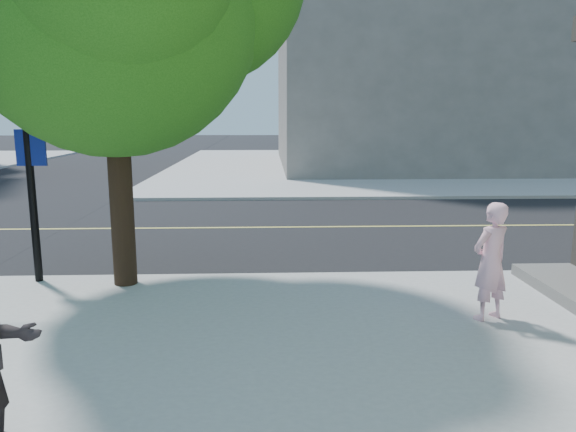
{
  "coord_description": "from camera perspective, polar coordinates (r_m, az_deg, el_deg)",
  "views": [
    {
      "loc": [
        4.15,
        -9.27,
        2.85
      ],
      "look_at": [
        4.48,
        -0.9,
        1.3
      ],
      "focal_mm": 34.26,
      "sensor_mm": 36.0,
      "label": 1
    }
  ],
  "objects": [
    {
      "name": "filler_ne",
      "position": [
        33.06,
        15.89,
        17.51
      ],
      "size": [
        18.0,
        16.0,
        14.0
      ],
      "primitive_type": "cube",
      "color": "slate",
      "rests_on": "sidewalk_ne"
    },
    {
      "name": "ground",
      "position": [
        10.55,
        -25.46,
        -6.24
      ],
      "size": [
        140.0,
        140.0,
        0.0
      ],
      "primitive_type": "plane",
      "color": "black",
      "rests_on": "ground"
    },
    {
      "name": "man_on_phone",
      "position": [
        7.82,
        20.28,
        -4.45
      ],
      "size": [
        0.7,
        0.61,
        1.6
      ],
      "primitive_type": "imported",
      "rotation": [
        0.0,
        0.0,
        3.62
      ],
      "color": "#F5B3C9",
      "rests_on": "sidewalk_se"
    },
    {
      "name": "sidewalk_ne",
      "position": [
        32.28,
        14.69,
        5.17
      ],
      "size": [
        29.0,
        25.0,
        0.12
      ],
      "primitive_type": "cube",
      "color": "#ABABAB",
      "rests_on": "ground"
    },
    {
      "name": "road_ew",
      "position": [
        14.66,
        -18.63,
        -1.27
      ],
      "size": [
        140.0,
        9.0,
        0.01
      ],
      "primitive_type": "cube",
      "color": "black",
      "rests_on": "ground"
    }
  ]
}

